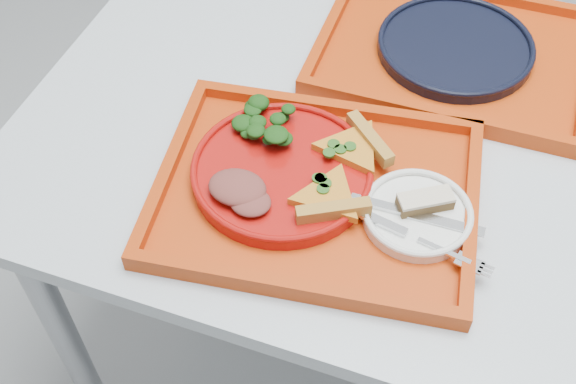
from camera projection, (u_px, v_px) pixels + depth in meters
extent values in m
cube|color=#ACB4C1|center=(537.00, 176.00, 1.08)|extent=(1.60, 0.80, 0.03)
cylinder|color=gray|center=(64.00, 334.00, 1.33)|extent=(0.05, 0.05, 0.72)
cylinder|color=gray|center=(204.00, 106.00, 1.71)|extent=(0.05, 0.05, 0.72)
cube|color=#AB3209|center=(316.00, 195.00, 1.03)|extent=(0.49, 0.41, 0.01)
cube|color=#AB3209|center=(454.00, 54.00, 1.22)|extent=(0.45, 0.35, 0.01)
cylinder|color=#9E0E0A|center=(282.00, 173.00, 1.03)|extent=(0.26, 0.26, 0.02)
cylinder|color=white|center=(417.00, 216.00, 0.99)|extent=(0.15, 0.15, 0.01)
cylinder|color=black|center=(455.00, 48.00, 1.21)|extent=(0.26, 0.26, 0.02)
ellipsoid|color=black|center=(267.00, 120.00, 1.06)|extent=(0.08, 0.07, 0.04)
ellipsoid|color=brown|center=(237.00, 188.00, 0.99)|extent=(0.08, 0.07, 0.02)
cube|color=#4F351A|center=(425.00, 202.00, 0.98)|extent=(0.08, 0.07, 0.02)
cube|color=beige|center=(426.00, 198.00, 0.98)|extent=(0.08, 0.07, 0.01)
cube|color=silver|center=(417.00, 215.00, 0.98)|extent=(0.19, 0.02, 0.01)
cube|color=silver|center=(417.00, 238.00, 0.95)|extent=(0.19, 0.06, 0.01)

